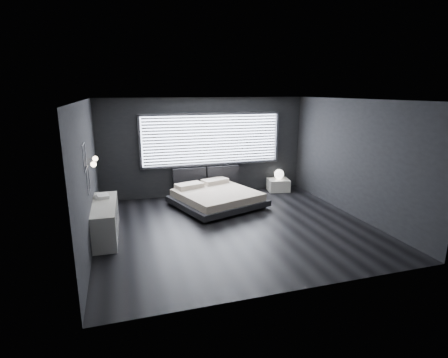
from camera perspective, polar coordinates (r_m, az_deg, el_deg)
name	(u,v)px	position (r m, az deg, el deg)	size (l,w,h in m)	color
room	(235,166)	(7.56, 1.87, 2.16)	(6.04, 6.00, 2.80)	black
window	(212,140)	(10.13, -1.96, 6.45)	(4.14, 0.09, 1.52)	white
headboard	(206,176)	(10.22, -2.91, 0.57)	(1.96, 0.16, 0.52)	black
sconce_near	(93,164)	(7.20, -20.56, 2.26)	(0.18, 0.11, 0.11)	silver
sconce_far	(95,159)	(7.79, -20.32, 3.13)	(0.18, 0.11, 0.11)	silver
wall_art_upper	(84,157)	(6.58, -21.83, 3.30)	(0.01, 0.48, 0.48)	#47474C
wall_art_lower	(88,180)	(6.91, -21.32, -0.15)	(0.01, 0.48, 0.48)	#47474C
bed	(216,197)	(9.25, -1.27, -2.95)	(2.58, 2.52, 0.53)	black
nightstand	(278,185)	(10.79, 8.84, -0.97)	(0.62, 0.52, 0.36)	silver
orb_lamp	(279,174)	(10.76, 8.97, 0.79)	(0.29, 0.29, 0.29)	white
dresser	(105,220)	(7.74, -18.89, -6.35)	(0.55, 1.82, 0.72)	silver
book_stack	(102,196)	(8.03, -19.24, -2.67)	(0.31, 0.39, 0.07)	white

